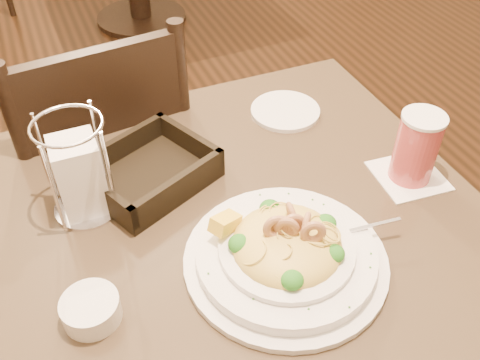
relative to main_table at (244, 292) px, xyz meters
name	(u,v)px	position (x,y,z in m)	size (l,w,h in m)	color
main_table	(244,292)	(0.00, 0.00, 0.00)	(0.90, 0.90, 0.71)	black
dining_chair_near	(106,170)	(-0.19, 0.50, 0.01)	(0.46, 0.46, 0.93)	black
pasta_bowl	(286,250)	(0.02, -0.12, 0.26)	(0.38, 0.35, 0.11)	white
drink_glass	(416,148)	(0.35, -0.02, 0.30)	(0.14, 0.14, 0.15)	white
bread_basket	(150,173)	(-0.13, 0.17, 0.25)	(0.29, 0.27, 0.06)	black
napkin_caddy	(79,174)	(-0.26, 0.14, 0.31)	(0.12, 0.12, 0.20)	silver
side_plate	(285,111)	(0.22, 0.28, 0.23)	(0.16, 0.16, 0.01)	white
butter_ramekin	(91,309)	(-0.30, -0.10, 0.24)	(0.09, 0.09, 0.04)	white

